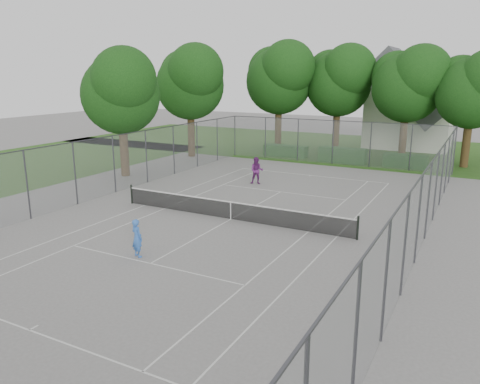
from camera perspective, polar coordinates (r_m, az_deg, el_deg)
The scene contains 17 objects.
ground at distance 23.58m, azimuth -1.14°, elevation -3.35°, with size 120.00×120.00×0.00m, color slate.
grass_far at distance 47.47m, azimuth 14.33°, elevation 5.15°, with size 60.00×20.00×0.00m, color #254B15.
court_markings at distance 23.58m, azimuth -1.14°, elevation -3.34°, with size 11.03×23.83×0.01m.
tennis_net at distance 23.44m, azimuth -1.15°, elevation -2.16°, with size 12.87×0.10×1.10m.
perimeter_fence at distance 23.10m, azimuth -1.16°, elevation 0.93°, with size 18.08×34.08×3.52m.
tree_far_left at distance 44.68m, azimuth 4.88°, elevation 13.95°, with size 7.04×6.43×10.12m.
tree_far_midleft at distance 44.57m, azimuth 12.01°, elevation 13.39°, with size 6.79×6.20×9.77m.
tree_far_midright at distance 41.62m, azimuth 19.88°, elevation 12.53°, with size 6.57×6.00×9.45m.
tree_far_right at distance 40.16m, azimuth 26.63°, elevation 11.37°, with size 6.23×5.69×8.96m.
tree_side_back at distance 41.29m, azimuth -6.09°, elevation 13.45°, with size 6.71×6.12×9.64m.
tree_side_front at distance 33.90m, azimuth -14.35°, elevation 12.14°, with size 6.22×5.68×8.95m.
hedge_left at distance 41.91m, azimuth 5.59°, elevation 5.04°, with size 3.85×1.16×0.96m, color #1A4917.
hedge_mid at distance 39.58m, azimuth 12.37°, elevation 4.42°, with size 3.86×1.10×1.21m, color #1A4917.
hedge_right at distance 38.93m, azimuth 19.53°, elevation 3.59°, with size 3.29×1.21×0.99m, color #1A4917.
house at distance 49.27m, azimuth 20.02°, elevation 9.60°, with size 7.73×5.99×9.62m.
girl_player at distance 19.12m, azimuth -12.44°, elevation -5.49°, with size 0.57×0.37×1.56m, color blue.
woman_player at distance 30.95m, azimuth 2.06°, elevation 2.62°, with size 0.88×0.68×1.80m, color #662369.
Camera 1 is at (10.94, -19.64, 7.12)m, focal length 35.00 mm.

